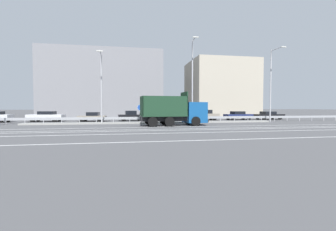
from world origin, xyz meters
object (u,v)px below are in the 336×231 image
church_tower (199,93)px  parked_car_7 (269,115)px  median_road_sign (140,113)px  street_lamp_2 (193,78)px  street_lamp_1 (101,85)px  parked_car_1 (46,116)px  parked_car_3 (131,116)px  parked_car_5 (205,115)px  dump_truck (182,113)px  street_lamp_3 (272,82)px  parked_car_4 (169,116)px  parked_car_6 (238,115)px  parked_car_2 (92,117)px

church_tower → parked_car_7: bearing=-81.6°
median_road_sign → street_lamp_2: (6.74, -0.28, 4.57)m
street_lamp_2 → parked_car_7: bearing=21.1°
street_lamp_1 → parked_car_1: size_ratio=1.75×
parked_car_3 → parked_car_5: parked_car_5 is taller
dump_truck → parked_car_7: dump_truck is taller
street_lamp_3 → parked_car_1: street_lamp_3 is taller
dump_truck → street_lamp_3: bearing=100.5°
parked_car_4 → church_tower: bearing=149.9°
median_road_sign → street_lamp_2: size_ratio=0.22×
street_lamp_1 → parked_car_6: (20.75, 5.82, -4.06)m
parked_car_5 → street_lamp_3: bearing=-123.2°
dump_truck → street_lamp_3: (13.68, 3.56, 4.21)m
parked_car_4 → parked_car_6: 11.51m
parked_car_3 → church_tower: church_tower is taller
dump_truck → parked_car_6: (11.57, 9.04, -0.65)m
parked_car_2 → parked_car_6: bearing=-85.9°
parked_car_2 → parked_car_4: bearing=-87.5°
parked_car_1 → church_tower: (30.64, 25.55, 5.27)m
street_lamp_2 → parked_car_4: 7.70m
parked_car_2 → street_lamp_1: bearing=-157.3°
street_lamp_2 → street_lamp_3: (11.46, 0.24, -0.29)m
parked_car_4 → street_lamp_2: bearing=18.6°
parked_car_6 → parked_car_7: (5.41, -0.03, -0.02)m
parked_car_2 → parked_car_3: size_ratio=0.98×
street_lamp_3 → street_lamp_1: bearing=-179.1°
dump_truck → parked_car_4: 8.65m
parked_car_3 → parked_car_2: bearing=-91.3°
parked_car_3 → church_tower: (18.76, 25.68, 5.27)m
street_lamp_3 → parked_car_2: 25.83m
dump_truck → median_road_sign: 5.78m
median_road_sign → parked_car_7: 22.17m
street_lamp_2 → church_tower: church_tower is taller
street_lamp_3 → parked_car_1: bearing=169.5°
parked_car_2 → parked_car_3: (5.54, 0.35, 0.08)m
dump_truck → parked_car_1: size_ratio=1.57×
parked_car_6 → street_lamp_1: bearing=-78.5°
street_lamp_1 → parked_car_3: bearing=59.0°
median_road_sign → parked_car_3: 5.72m
street_lamp_2 → parked_car_4: size_ratio=2.55×
parked_car_2 → church_tower: bearing=-39.4°
parked_car_3 → parked_car_5: (11.47, -0.11, 0.05)m
parked_car_5 → church_tower: bearing=-13.8°
parked_car_4 → parked_car_6: (11.50, 0.41, -0.01)m
parked_car_4 → church_tower: church_tower is taller
street_lamp_1 → parked_car_5: 16.64m
median_road_sign → church_tower: church_tower is taller
median_road_sign → street_lamp_3: 18.69m
street_lamp_3 → parked_car_2: street_lamp_3 is taller
median_road_sign → parked_car_4: size_ratio=0.57×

